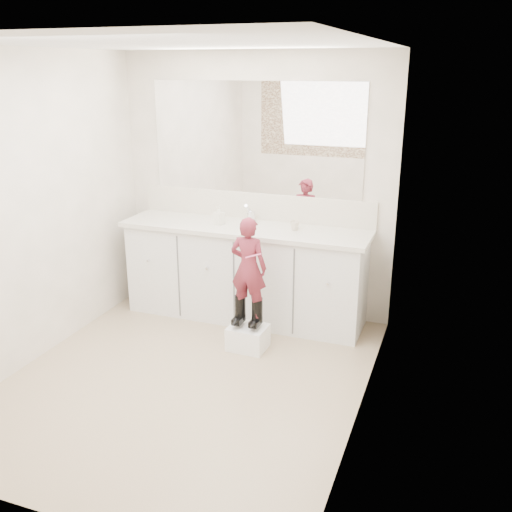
% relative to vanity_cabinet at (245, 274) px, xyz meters
% --- Properties ---
extents(floor, '(3.00, 3.00, 0.00)m').
position_rel_vanity_cabinet_xyz_m(floor, '(0.00, -1.23, -0.42)').
color(floor, '#988363').
rests_on(floor, ground).
extents(ceiling, '(3.00, 3.00, 0.00)m').
position_rel_vanity_cabinet_xyz_m(ceiling, '(0.00, -1.23, 1.97)').
color(ceiling, white).
rests_on(ceiling, wall_back).
extents(wall_back, '(2.60, 0.00, 2.60)m').
position_rel_vanity_cabinet_xyz_m(wall_back, '(0.00, 0.27, 0.77)').
color(wall_back, beige).
rests_on(wall_back, floor).
extents(wall_front, '(2.60, 0.00, 2.60)m').
position_rel_vanity_cabinet_xyz_m(wall_front, '(0.00, -2.73, 0.77)').
color(wall_front, beige).
rests_on(wall_front, floor).
extents(wall_left, '(0.00, 3.00, 3.00)m').
position_rel_vanity_cabinet_xyz_m(wall_left, '(-1.30, -1.23, 0.78)').
color(wall_left, beige).
rests_on(wall_left, floor).
extents(wall_right, '(0.00, 3.00, 3.00)m').
position_rel_vanity_cabinet_xyz_m(wall_right, '(1.30, -1.23, 0.78)').
color(wall_right, beige).
rests_on(wall_right, floor).
extents(vanity_cabinet, '(2.20, 0.55, 0.85)m').
position_rel_vanity_cabinet_xyz_m(vanity_cabinet, '(0.00, 0.00, 0.00)').
color(vanity_cabinet, silver).
rests_on(vanity_cabinet, floor).
extents(countertop, '(2.28, 0.58, 0.04)m').
position_rel_vanity_cabinet_xyz_m(countertop, '(0.00, -0.01, 0.45)').
color(countertop, beige).
rests_on(countertop, vanity_cabinet).
extents(backsplash, '(2.28, 0.03, 0.25)m').
position_rel_vanity_cabinet_xyz_m(backsplash, '(0.00, 0.26, 0.59)').
color(backsplash, beige).
rests_on(backsplash, countertop).
extents(mirror, '(2.00, 0.02, 1.00)m').
position_rel_vanity_cabinet_xyz_m(mirror, '(0.00, 0.26, 1.22)').
color(mirror, white).
rests_on(mirror, wall_back).
extents(dot_panel, '(2.00, 0.01, 1.20)m').
position_rel_vanity_cabinet_xyz_m(dot_panel, '(0.00, -2.71, 1.22)').
color(dot_panel, '#472819').
rests_on(dot_panel, wall_front).
extents(faucet, '(0.08, 0.08, 0.10)m').
position_rel_vanity_cabinet_xyz_m(faucet, '(0.00, 0.15, 0.52)').
color(faucet, silver).
rests_on(faucet, countertop).
extents(cup, '(0.11, 0.11, 0.08)m').
position_rel_vanity_cabinet_xyz_m(cup, '(0.46, 0.03, 0.51)').
color(cup, beige).
rests_on(cup, countertop).
extents(soap_bottle, '(0.10, 0.10, 0.17)m').
position_rel_vanity_cabinet_xyz_m(soap_bottle, '(-0.24, -0.03, 0.55)').
color(soap_bottle, white).
rests_on(soap_bottle, countertop).
extents(step_stool, '(0.32, 0.27, 0.20)m').
position_rel_vanity_cabinet_xyz_m(step_stool, '(0.26, -0.60, -0.33)').
color(step_stool, white).
rests_on(step_stool, floor).
extents(boot_left, '(0.10, 0.18, 0.26)m').
position_rel_vanity_cabinet_xyz_m(boot_left, '(0.18, -0.58, -0.10)').
color(boot_left, black).
rests_on(boot_left, step_stool).
extents(boot_right, '(0.10, 0.18, 0.26)m').
position_rel_vanity_cabinet_xyz_m(boot_right, '(0.33, -0.58, -0.10)').
color(boot_right, black).
rests_on(boot_right, step_stool).
extents(toddler, '(0.31, 0.21, 0.84)m').
position_rel_vanity_cabinet_xyz_m(toddler, '(0.26, -0.58, 0.29)').
color(toddler, '#B4374A').
rests_on(toddler, step_stool).
extents(toothbrush, '(0.14, 0.02, 0.06)m').
position_rel_vanity_cabinet_xyz_m(toothbrush, '(0.33, -0.66, 0.42)').
color(toothbrush, pink).
rests_on(toothbrush, toddler).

